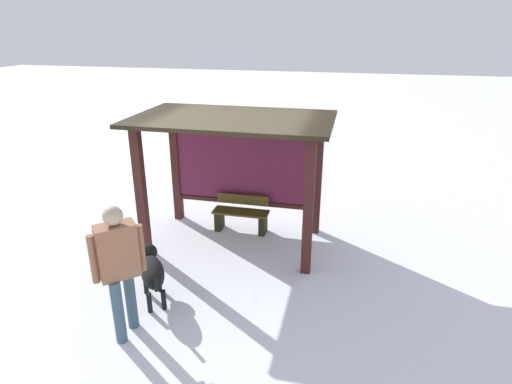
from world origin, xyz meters
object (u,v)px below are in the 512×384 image
(bus_shelter, at_px, (237,148))
(dog, at_px, (152,270))
(person_walking, at_px, (119,261))
(bench_left_inside, at_px, (241,215))

(bus_shelter, bearing_deg, dog, -106.99)
(person_walking, bearing_deg, bus_shelter, 77.46)
(bus_shelter, bearing_deg, bench_left_inside, 90.00)
(dog, bearing_deg, person_walking, -89.49)
(person_walking, distance_m, dog, 1.01)
(bus_shelter, relative_size, dog, 3.45)
(bus_shelter, relative_size, bench_left_inside, 3.11)
(bench_left_inside, xyz_separation_m, person_walking, (-0.68, -3.27, 0.77))
(bench_left_inside, distance_m, dog, 2.56)
(bench_left_inside, xyz_separation_m, dog, (-0.69, -2.46, 0.16))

